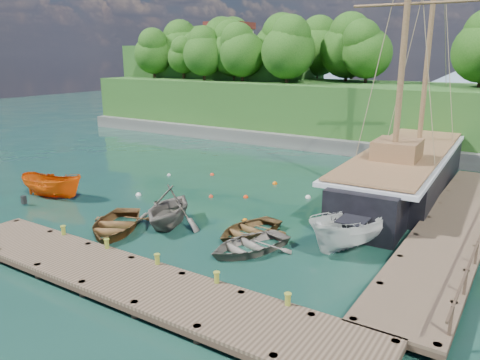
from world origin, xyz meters
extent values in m
plane|color=#123A2A|center=(0.00, 0.00, 0.00)|extent=(160.00, 160.00, 0.00)
cube|color=#473729|center=(2.00, -6.50, 0.54)|extent=(20.00, 3.20, 0.12)
cube|color=#31261A|center=(2.00, -6.50, 0.38)|extent=(20.00, 3.20, 0.20)
cylinder|color=#31261A|center=(-7.70, -5.20, 0.05)|extent=(0.28, 0.28, 1.10)
cylinder|color=#31261A|center=(11.70, -5.20, 0.05)|extent=(0.28, 0.28, 1.10)
cube|color=#473729|center=(11.50, 7.00, 0.54)|extent=(3.20, 24.00, 0.12)
cube|color=#31261A|center=(11.50, 7.00, 0.38)|extent=(3.20, 24.00, 0.20)
cylinder|color=#31261A|center=(10.20, -4.70, 0.05)|extent=(0.28, 0.28, 1.10)
cylinder|color=#31261A|center=(12.80, -4.70, 0.05)|extent=(0.28, 0.28, 1.10)
cylinder|color=#31261A|center=(10.20, 18.70, 0.05)|extent=(0.28, 0.28, 1.10)
cylinder|color=olive|center=(-4.00, -5.10, 0.00)|extent=(0.26, 0.26, 0.45)
cylinder|color=olive|center=(-1.00, -5.10, 0.00)|extent=(0.26, 0.26, 0.45)
cylinder|color=olive|center=(2.00, -5.10, 0.00)|extent=(0.26, 0.26, 0.45)
cylinder|color=olive|center=(5.00, -5.10, 0.00)|extent=(0.26, 0.26, 0.45)
cylinder|color=olive|center=(8.00, -5.10, 0.00)|extent=(0.26, 0.26, 0.45)
imported|color=brown|center=(-3.46, -2.38, 0.00)|extent=(5.26, 5.78, 0.98)
imported|color=slate|center=(-1.67, -0.23, 0.00)|extent=(4.94, 5.34, 2.33)
imported|color=brown|center=(2.68, 0.92, 0.00)|extent=(3.65, 4.53, 0.83)
imported|color=slate|center=(3.75, -0.80, 0.00)|extent=(4.32, 5.02, 0.88)
imported|color=#DF5508|center=(-11.33, -0.38, 0.00)|extent=(4.83, 2.59, 1.77)
imported|color=silver|center=(7.69, 2.18, 0.00)|extent=(3.73, 5.86, 2.12)
cube|color=black|center=(7.20, 14.03, 0.85)|extent=(5.83, 16.18, 3.32)
cube|color=black|center=(6.78, 24.30, 0.85)|extent=(3.06, 5.13, 2.99)
cube|color=black|center=(7.57, 4.90, 0.85)|extent=(3.80, 4.25, 3.15)
cube|color=silver|center=(7.20, 14.03, 2.45)|extent=(6.09, 21.20, 0.25)
cube|color=brown|center=(7.20, 14.03, 2.70)|extent=(5.61, 20.73, 0.12)
cube|color=brown|center=(7.34, 10.61, 3.30)|extent=(2.71, 3.10, 1.20)
cylinder|color=brown|center=(6.64, 27.93, 3.90)|extent=(0.52, 6.90, 1.69)
cylinder|color=brown|center=(7.04, 18.14, 11.52)|extent=(0.36, 0.36, 17.64)
cylinder|color=brown|center=(7.37, 9.92, 10.81)|extent=(0.36, 0.36, 16.23)
cylinder|color=#8C7A59|center=(6.78, 24.53, 11.74)|extent=(0.55, 12.19, 10.24)
sphere|color=white|center=(-7.01, 2.89, 0.00)|extent=(0.36, 0.36, 0.36)
sphere|color=red|center=(-2.81, 5.17, 0.00)|extent=(0.29, 0.29, 0.29)
sphere|color=#F1360B|center=(-0.86, 6.31, 0.00)|extent=(0.32, 0.32, 0.32)
sphere|color=silver|center=(2.56, 8.41, 0.00)|extent=(0.37, 0.37, 0.37)
sphere|color=#F13918|center=(-6.10, 9.82, 0.00)|extent=(0.31, 0.31, 0.31)
sphere|color=orange|center=(-0.84, 10.19, 0.00)|extent=(0.34, 0.34, 0.34)
sphere|color=silver|center=(-8.80, 7.94, 0.00)|extent=(0.28, 0.28, 0.28)
sphere|color=#DC6602|center=(1.48, 2.52, 0.00)|extent=(0.32, 0.32, 0.32)
cube|color=#474744|center=(-8.00, 24.00, 0.60)|extent=(50.00, 4.00, 1.40)
cube|color=#28501C|center=(-8.00, 30.00, 3.00)|extent=(50.00, 14.00, 6.00)
cube|color=#28501C|center=(-22.00, 34.00, 5.00)|extent=(24.00, 12.00, 10.00)
cylinder|color=#382616|center=(-16.10, 28.11, 6.70)|extent=(0.36, 0.36, 1.40)
sphere|color=#194C11|center=(-16.10, 28.11, 9.10)|extent=(5.42, 5.42, 5.42)
cylinder|color=#382616|center=(-14.18, 26.81, 6.70)|extent=(0.36, 0.36, 1.40)
sphere|color=#194C11|center=(-14.18, 26.81, 8.96)|extent=(5.02, 5.02, 5.02)
cylinder|color=#382616|center=(-27.79, 27.27, 6.70)|extent=(0.36, 0.36, 1.40)
sphere|color=#194C11|center=(-27.79, 27.27, 8.88)|extent=(4.79, 4.79, 4.79)
cylinder|color=#382616|center=(-20.73, 34.78, 6.70)|extent=(0.36, 0.36, 1.40)
sphere|color=#194C11|center=(-20.73, 34.78, 9.39)|extent=(6.25, 6.25, 6.25)
cylinder|color=#382616|center=(-25.58, 30.32, 6.70)|extent=(0.36, 0.36, 1.40)
sphere|color=#194C11|center=(-25.58, 30.32, 9.26)|extent=(5.89, 5.89, 5.89)
cylinder|color=#382616|center=(-1.61, 31.21, 6.70)|extent=(0.36, 0.36, 1.40)
sphere|color=#194C11|center=(-1.61, 31.21, 9.00)|extent=(5.13, 5.13, 5.13)
cylinder|color=#382616|center=(-21.53, 35.53, 6.70)|extent=(0.36, 0.36, 1.40)
sphere|color=#194C11|center=(-21.53, 35.53, 8.88)|extent=(4.80, 4.80, 4.80)
cylinder|color=#382616|center=(-10.15, 30.20, 6.70)|extent=(0.36, 0.36, 1.40)
sphere|color=#194C11|center=(-10.15, 30.20, 9.24)|extent=(5.82, 5.82, 5.82)
cylinder|color=#382616|center=(-4.58, 33.35, 6.70)|extent=(0.36, 0.36, 1.40)
sphere|color=#194C11|center=(-4.58, 33.35, 9.32)|extent=(6.05, 6.05, 6.05)
cylinder|color=#382616|center=(-8.51, 26.55, 6.70)|extent=(0.36, 0.36, 1.40)
sphere|color=#194C11|center=(-8.51, 26.55, 9.11)|extent=(5.47, 5.47, 5.47)
cylinder|color=#382616|center=(9.27, 30.39, 6.70)|extent=(0.36, 0.36, 1.40)
cylinder|color=#382616|center=(-10.01, 37.76, 6.70)|extent=(0.36, 0.36, 1.40)
sphere|color=#194C11|center=(-10.01, 37.76, 9.39)|extent=(6.25, 6.25, 6.25)
cylinder|color=#382616|center=(-28.21, 35.82, 6.70)|extent=(0.36, 0.36, 1.40)
sphere|color=#194C11|center=(-28.21, 35.82, 9.09)|extent=(5.41, 5.41, 5.41)
cylinder|color=#382616|center=(-17.91, 31.40, 6.70)|extent=(0.36, 0.36, 1.40)
sphere|color=#194C11|center=(-17.91, 31.40, 9.12)|extent=(5.47, 5.47, 5.47)
cylinder|color=#382616|center=(-23.27, 27.64, 6.70)|extent=(0.36, 0.36, 1.40)
sphere|color=#194C11|center=(-23.27, 27.64, 8.52)|extent=(3.77, 3.77, 3.77)
cylinder|color=#382616|center=(-19.61, 31.47, 6.70)|extent=(0.36, 0.36, 1.40)
sphere|color=#194C11|center=(-19.61, 31.47, 9.31)|extent=(6.04, 6.04, 6.04)
cylinder|color=#382616|center=(-5.73, 38.37, 6.70)|extent=(0.36, 0.36, 1.40)
sphere|color=#194C11|center=(-5.73, 38.37, 9.26)|extent=(5.89, 5.89, 5.89)
cylinder|color=#382616|center=(-11.90, 31.02, 6.70)|extent=(0.36, 0.36, 1.40)
sphere|color=#194C11|center=(-11.90, 31.02, 9.33)|extent=(6.08, 6.08, 6.08)
cylinder|color=#382616|center=(-22.89, 29.25, 6.70)|extent=(0.36, 0.36, 1.40)
sphere|color=#194C11|center=(-22.89, 29.25, 8.69)|extent=(4.25, 4.25, 4.25)
cylinder|color=#382616|center=(-18.91, 26.06, 6.70)|extent=(0.36, 0.36, 1.40)
sphere|color=#194C11|center=(-18.91, 26.06, 8.87)|extent=(4.77, 4.77, 4.77)
cube|color=silver|center=(-20.00, 33.00, 10.50)|extent=(4.00, 5.00, 3.00)
cube|color=#591E19|center=(-20.00, 33.00, 12.40)|extent=(4.40, 5.40, 0.80)
cone|color=#728CA5|center=(5.00, 70.00, 4.00)|extent=(32.00, 32.00, 8.00)
cone|color=#728CA5|center=(-30.00, 70.00, 5.00)|extent=(40.00, 40.00, 10.00)
camera|label=1|loc=(14.42, -18.12, 8.97)|focal=35.00mm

